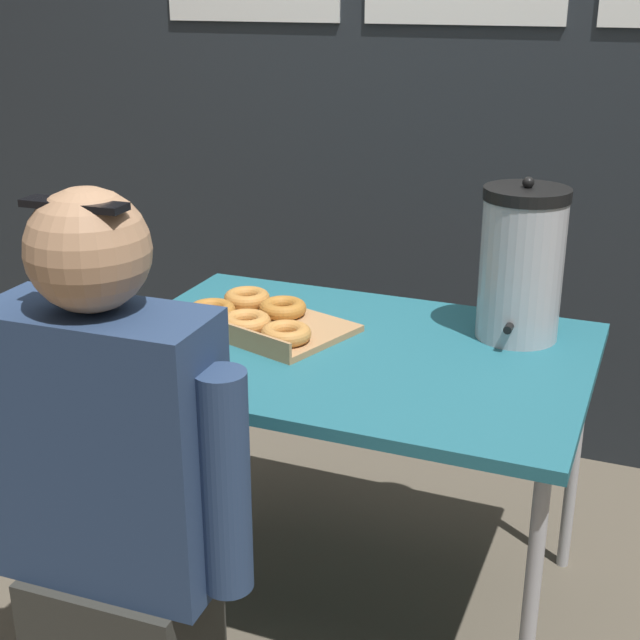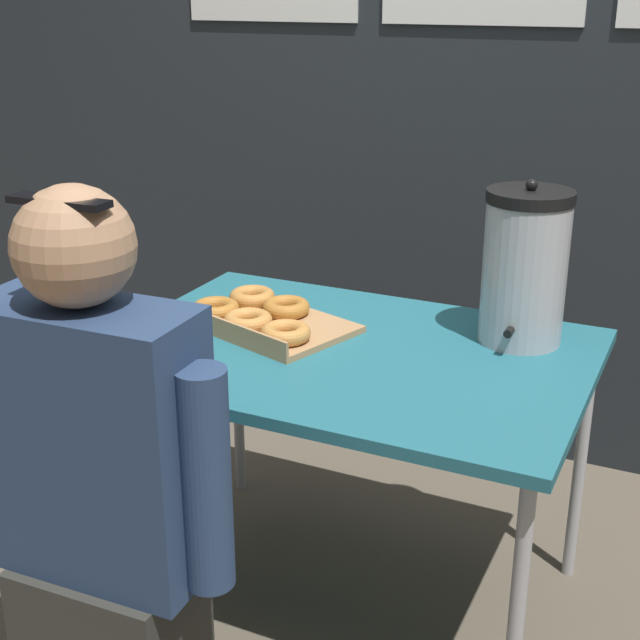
% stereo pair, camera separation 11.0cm
% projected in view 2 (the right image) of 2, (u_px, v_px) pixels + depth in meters
% --- Properties ---
extents(ground_plane, '(12.00, 12.00, 0.00)m').
position_uv_depth(ground_plane, '(344.00, 595.00, 2.34)').
color(ground_plane, brown).
extents(back_wall, '(6.00, 0.11, 2.41)m').
position_uv_depth(back_wall, '(480.00, 85.00, 2.79)').
color(back_wall, '#23282D').
rests_on(back_wall, ground).
extents(folding_table, '(1.12, 0.79, 0.70)m').
position_uv_depth(folding_table, '(347.00, 367.00, 2.11)').
color(folding_table, '#236675').
rests_on(folding_table, ground).
extents(donut_box, '(0.47, 0.39, 0.05)m').
position_uv_depth(donut_box, '(261.00, 317.00, 2.22)').
color(donut_box, tan).
rests_on(donut_box, folding_table).
extents(coffee_urn, '(0.20, 0.23, 0.39)m').
position_uv_depth(coffee_urn, '(525.00, 267.00, 2.08)').
color(coffee_urn, '#B7B7BC').
rests_on(coffee_urn, folding_table).
extents(cell_phone, '(0.13, 0.17, 0.01)m').
position_uv_depth(cell_phone, '(129.00, 359.00, 2.02)').
color(cell_phone, black).
rests_on(cell_phone, folding_table).
extents(person_seated, '(0.56, 0.24, 1.20)m').
position_uv_depth(person_seated, '(101.00, 510.00, 1.69)').
color(person_seated, '#33332D').
rests_on(person_seated, ground).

